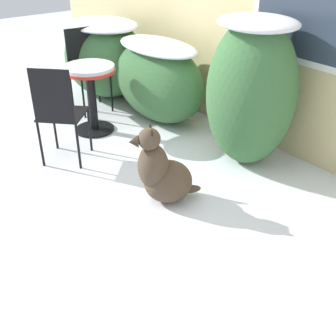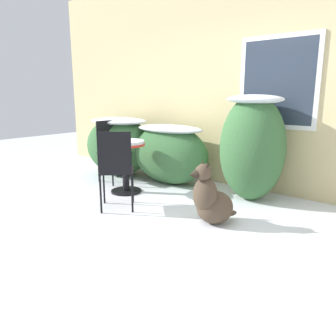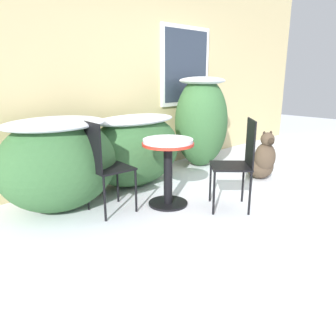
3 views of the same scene
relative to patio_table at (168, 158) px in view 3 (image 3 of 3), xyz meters
name	(u,v)px [view 3 (image 3 of 3)]	position (x,y,z in m)	size (l,w,h in m)	color
ground_plane	(284,202)	(1.01, -0.88, -0.54)	(16.00, 16.00, 0.00)	white
house_wall	(156,59)	(1.04, 1.32, 1.10)	(8.00, 0.10, 3.28)	#D1BC84
shrub_left	(59,162)	(-0.91, 0.71, -0.01)	(1.28, 0.98, 0.99)	#386638
shrub_middle	(136,148)	(0.17, 0.78, -0.04)	(1.37, 0.74, 0.92)	#386638
shrub_right	(201,120)	(1.53, 0.83, 0.19)	(0.86, 0.79, 1.38)	#386638
patio_table	(168,158)	(0.00, 0.00, 0.00)	(0.56, 0.56, 0.75)	black
patio_chair_near_table	(103,164)	(-0.63, 0.29, 0.00)	(0.44, 0.44, 0.97)	black
patio_chair_far_side	(238,160)	(0.47, -0.59, 0.00)	(0.57, 0.57, 0.97)	black
dog	(262,161)	(1.58, -0.23, -0.28)	(0.53, 0.57, 0.69)	#4C3D2D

